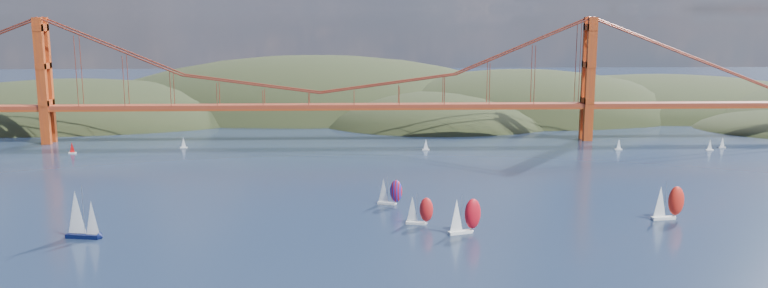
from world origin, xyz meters
TOP-DOWN VIEW (x-y plane):
  - headlands at (44.95, 278.29)m, footprint 725.00×225.00m
  - bridge at (-1.75, 180.00)m, footprint 552.00×12.00m
  - sloop_navy at (-55.34, 38.16)m, footprint 9.28×5.76m
  - racer_0 at (33.02, 47.45)m, footprint 7.68×3.97m
  - racer_1 at (44.26, 38.55)m, footprint 9.33×5.70m
  - racer_2 at (103.47, 49.74)m, footprint 9.48×4.40m
  - racer_rwb at (25.84, 68.86)m, footprint 7.79×4.71m
  - distant_boat_2 at (-100.79, 154.81)m, footprint 3.00×2.00m
  - distant_boat_3 at (-57.85, 165.47)m, footprint 3.00×2.00m
  - distant_boat_4 at (126.26, 154.14)m, footprint 3.00×2.00m
  - distant_boat_5 at (164.09, 151.65)m, footprint 3.00×2.00m
  - distant_boat_6 at (172.03, 156.99)m, footprint 3.00×2.00m
  - distant_boat_8 at (45.09, 156.74)m, footprint 3.00×2.00m

SIDE VIEW (x-z plane):
  - headlands at x=44.95m, z-range -60.46..35.54m
  - distant_boat_2 at x=-100.79m, z-range 0.06..4.76m
  - distant_boat_3 at x=-57.85m, z-range 0.06..4.76m
  - distant_boat_4 at x=126.26m, z-range 0.06..4.76m
  - distant_boat_5 at x=164.09m, z-range 0.06..4.76m
  - distant_boat_6 at x=172.03m, z-range 0.06..4.76m
  - distant_boat_8 at x=45.09m, z-range 0.06..4.76m
  - racer_0 at x=33.02m, z-range -0.24..8.39m
  - racer_rwb at x=25.84m, z-range -0.24..8.49m
  - racer_1 at x=44.26m, z-range -0.29..10.16m
  - racer_2 at x=103.47m, z-range -0.29..10.41m
  - sloop_navy at x=-55.34m, z-range -0.81..13.10m
  - bridge at x=-1.75m, z-range 4.73..59.73m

